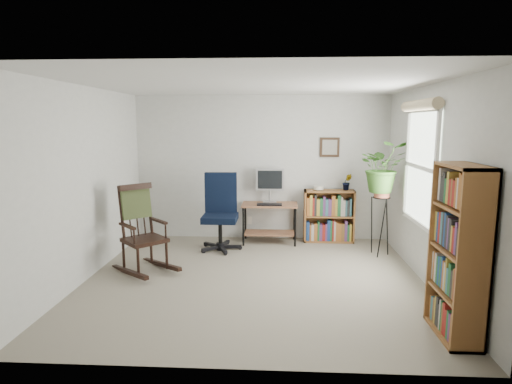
# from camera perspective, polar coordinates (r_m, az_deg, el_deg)

# --- Properties ---
(floor) EXTENTS (4.20, 4.00, 0.00)m
(floor) POSITION_cam_1_polar(r_m,az_deg,el_deg) (5.49, -0.24, -11.55)
(floor) COLOR gray
(floor) RESTS_ON ground
(ceiling) EXTENTS (4.20, 4.00, 0.00)m
(ceiling) POSITION_cam_1_polar(r_m,az_deg,el_deg) (5.16, -0.26, 14.24)
(ceiling) COLOR silver
(ceiling) RESTS_ON ground
(wall_back) EXTENTS (4.20, 0.00, 2.40)m
(wall_back) POSITION_cam_1_polar(r_m,az_deg,el_deg) (7.17, 0.71, 3.22)
(wall_back) COLOR silver
(wall_back) RESTS_ON ground
(wall_front) EXTENTS (4.20, 0.00, 2.40)m
(wall_front) POSITION_cam_1_polar(r_m,az_deg,el_deg) (3.23, -2.38, -4.15)
(wall_front) COLOR silver
(wall_front) RESTS_ON ground
(wall_left) EXTENTS (0.00, 4.00, 2.40)m
(wall_left) POSITION_cam_1_polar(r_m,az_deg,el_deg) (5.71, -21.77, 1.03)
(wall_left) COLOR silver
(wall_left) RESTS_ON ground
(wall_right) EXTENTS (0.00, 4.00, 2.40)m
(wall_right) POSITION_cam_1_polar(r_m,az_deg,el_deg) (5.48, 22.23, 0.69)
(wall_right) COLOR silver
(wall_right) RESTS_ON ground
(window) EXTENTS (0.12, 1.20, 1.50)m
(window) POSITION_cam_1_polar(r_m,az_deg,el_deg) (5.73, 21.01, 3.11)
(window) COLOR white
(window) RESTS_ON wall_right
(desk) EXTENTS (0.90, 0.49, 0.65)m
(desk) POSITION_cam_1_polar(r_m,az_deg,el_deg) (7.02, 1.81, -4.18)
(desk) COLOR #915E40
(desk) RESTS_ON floor
(monitor) EXTENTS (0.46, 0.16, 0.56)m
(monitor) POSITION_cam_1_polar(r_m,az_deg,el_deg) (7.04, 1.87, 0.86)
(monitor) COLOR #B0B0B4
(monitor) RESTS_ON desk
(keyboard) EXTENTS (0.40, 0.15, 0.02)m
(keyboard) POSITION_cam_1_polar(r_m,az_deg,el_deg) (6.83, 1.80, -1.67)
(keyboard) COLOR black
(keyboard) RESTS_ON desk
(office_chair) EXTENTS (0.70, 0.70, 1.20)m
(office_chair) POSITION_cam_1_polar(r_m,az_deg,el_deg) (6.58, -4.82, -2.65)
(office_chair) COLOR black
(office_chair) RESTS_ON floor
(rocking_chair) EXTENTS (1.14, 1.14, 1.17)m
(rocking_chair) POSITION_cam_1_polar(r_m,az_deg,el_deg) (5.80, -14.68, -4.68)
(rocking_chair) COLOR black
(rocking_chair) RESTS_ON floor
(low_bookshelf) EXTENTS (0.82, 0.27, 0.86)m
(low_bookshelf) POSITION_cam_1_polar(r_m,az_deg,el_deg) (7.16, 9.69, -3.16)
(low_bookshelf) COLOR brown
(low_bookshelf) RESTS_ON floor
(tall_bookshelf) EXTENTS (0.30, 0.70, 1.59)m
(tall_bookshelf) POSITION_cam_1_polar(r_m,az_deg,el_deg) (4.29, 25.35, -7.28)
(tall_bookshelf) COLOR brown
(tall_bookshelf) RESTS_ON floor
(plant_stand) EXTENTS (0.30, 0.30, 1.02)m
(plant_stand) POSITION_cam_1_polar(r_m,az_deg,el_deg) (6.58, 16.25, -3.79)
(plant_stand) COLOR black
(plant_stand) RESTS_ON floor
(spider_plant) EXTENTS (1.69, 1.88, 1.47)m
(spider_plant) POSITION_cam_1_polar(r_m,az_deg,el_deg) (6.43, 16.72, 6.41)
(spider_plant) COLOR #346322
(spider_plant) RESTS_ON plant_stand
(potted_plant_small) EXTENTS (0.13, 0.24, 0.11)m
(potted_plant_small) POSITION_cam_1_polar(r_m,az_deg,el_deg) (7.12, 12.03, 0.67)
(potted_plant_small) COLOR #346322
(potted_plant_small) RESTS_ON low_bookshelf
(framed_picture) EXTENTS (0.32, 0.04, 0.32)m
(framed_picture) POSITION_cam_1_polar(r_m,az_deg,el_deg) (7.16, 9.80, 5.90)
(framed_picture) COLOR black
(framed_picture) RESTS_ON wall_back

